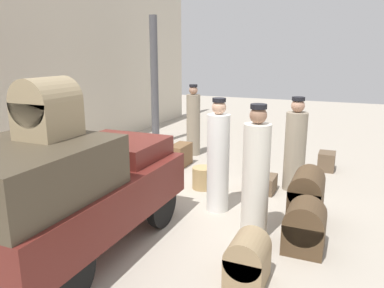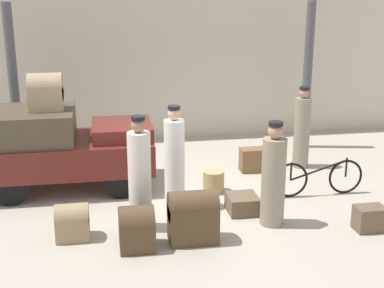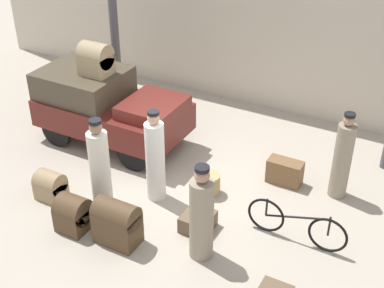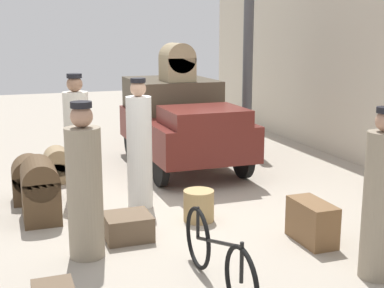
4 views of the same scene
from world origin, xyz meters
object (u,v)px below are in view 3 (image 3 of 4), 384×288
at_px(wicker_basket, 209,184).
at_px(porter_carrying_trunk, 100,170).
at_px(porter_lifting_near_truck, 342,159).
at_px(suitcase_tan_flat, 198,222).
at_px(truck, 107,105).
at_px(trunk_barrel_dark, 73,213).
at_px(suitcase_black_upright, 285,172).
at_px(trunk_on_truck_roof, 96,59).
at_px(porter_standing_middle, 202,216).
at_px(trunk_large_brown, 117,222).
at_px(bicycle, 296,224).
at_px(porter_with_bicycle, 155,159).
at_px(suitcase_small_leather, 50,185).

bearing_deg(wicker_basket, porter_carrying_trunk, -137.77).
distance_m(porter_lifting_near_truck, suitcase_tan_flat, 2.91).
xyz_separation_m(truck, trunk_barrel_dark, (1.24, -2.74, -0.54)).
distance_m(suitcase_black_upright, trunk_on_truck_roof, 4.48).
distance_m(porter_standing_middle, trunk_large_brown, 1.48).
bearing_deg(wicker_basket, trunk_on_truck_roof, 166.90).
relative_size(porter_standing_middle, suitcase_black_upright, 2.56).
relative_size(porter_standing_middle, porter_lifting_near_truck, 0.99).
bearing_deg(trunk_large_brown, trunk_on_truck_roof, 130.69).
relative_size(wicker_basket, trunk_barrel_dark, 0.61).
distance_m(porter_standing_middle, suitcase_black_upright, 2.68).
bearing_deg(trunk_large_brown, bicycle, 28.87).
bearing_deg(truck, trunk_on_truck_roof, 180.00).
bearing_deg(suitcase_tan_flat, trunk_barrel_dark, -151.77).
distance_m(bicycle, porter_with_bicycle, 2.75).
relative_size(porter_standing_middle, trunk_barrel_dark, 2.59).
height_order(suitcase_small_leather, trunk_barrel_dark, trunk_barrel_dark).
height_order(porter_carrying_trunk, trunk_large_brown, porter_carrying_trunk).
bearing_deg(trunk_large_brown, porter_lifting_near_truck, 46.68).
relative_size(bicycle, trunk_on_truck_roof, 2.55).
bearing_deg(truck, suitcase_tan_flat, -28.87).
bearing_deg(trunk_large_brown, porter_with_bicycle, 93.59).
relative_size(truck, suitcase_tan_flat, 5.82).
relative_size(porter_carrying_trunk, trunk_large_brown, 2.28).
xyz_separation_m(porter_carrying_trunk, trunk_large_brown, (0.75, -0.60, -0.44)).
height_order(truck, suitcase_tan_flat, truck).
bearing_deg(trunk_large_brown, suitcase_black_upright, 57.68).
xyz_separation_m(porter_standing_middle, suitcase_tan_flat, (-0.35, 0.54, -0.64)).
bearing_deg(porter_carrying_trunk, suitcase_black_upright, 41.96).
relative_size(wicker_basket, porter_standing_middle, 0.24).
distance_m(porter_with_bicycle, trunk_barrel_dark, 1.73).
bearing_deg(suitcase_small_leather, bicycle, 13.15).
bearing_deg(porter_lifting_near_truck, trunk_on_truck_roof, -175.45).
bearing_deg(porter_lifting_near_truck, suitcase_small_leather, -150.54).
bearing_deg(suitcase_black_upright, wicker_basket, -138.39).
height_order(porter_with_bicycle, suitcase_small_leather, porter_with_bicycle).
bearing_deg(porter_with_bicycle, trunk_barrel_dark, -118.00).
xyz_separation_m(wicker_basket, trunk_large_brown, (-0.74, -1.95, 0.22)).
height_order(suitcase_tan_flat, trunk_barrel_dark, trunk_barrel_dark).
bearing_deg(porter_standing_middle, truck, 146.90).
xyz_separation_m(bicycle, wicker_basket, (-1.88, 0.51, -0.14)).
bearing_deg(porter_with_bicycle, suitcase_small_leather, -150.86).
relative_size(porter_carrying_trunk, trunk_barrel_dark, 2.78).
bearing_deg(porter_carrying_trunk, bicycle, 14.01).
relative_size(suitcase_tan_flat, trunk_large_brown, 0.67).
bearing_deg(porter_with_bicycle, bicycle, 1.51).
xyz_separation_m(truck, porter_carrying_trunk, (1.35, -2.05, -0.01)).
bearing_deg(bicycle, suitcase_small_leather, -166.85).
height_order(porter_with_bicycle, trunk_on_truck_roof, trunk_on_truck_roof).
relative_size(porter_lifting_near_truck, suitcase_small_leather, 3.08).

